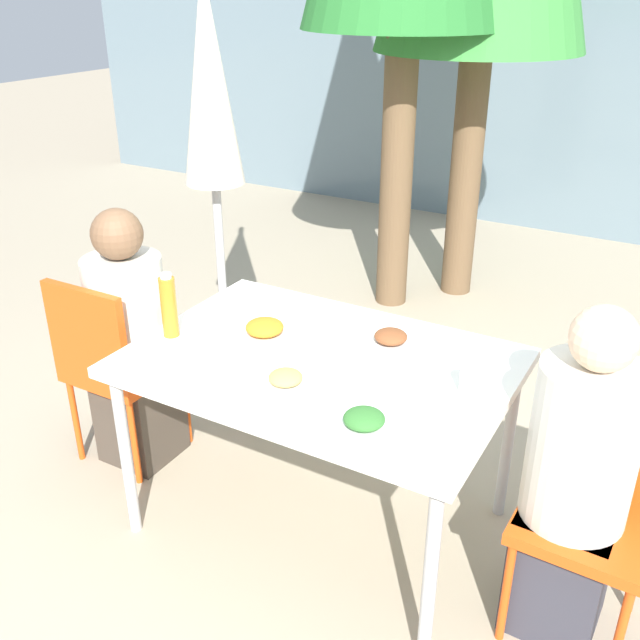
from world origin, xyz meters
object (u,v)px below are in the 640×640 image
at_px(person_left, 132,347).
at_px(chair_right, 596,489).
at_px(closed_umbrella, 211,106).
at_px(drinking_cup, 471,380).
at_px(salad_bowl, 223,383).
at_px(chair_left, 110,359).
at_px(person_right, 575,488).
at_px(bottle, 169,306).

distance_m(person_left, chair_right, 1.88).
height_order(closed_umbrella, drinking_cup, closed_umbrella).
bearing_deg(salad_bowl, chair_right, 19.60).
relative_size(chair_left, person_left, 0.76).
bearing_deg(salad_bowl, closed_umbrella, 127.44).
distance_m(person_right, bottle, 1.52).
height_order(chair_right, bottle, bottle).
distance_m(chair_left, person_left, 0.10).
relative_size(person_right, closed_umbrella, 0.57).
bearing_deg(chair_left, bottle, -5.56).
xyz_separation_m(person_right, drinking_cup, (-0.38, 0.07, 0.24)).
relative_size(person_right, bottle, 4.62).
distance_m(bottle, drinking_cup, 1.13).
bearing_deg(salad_bowl, chair_left, 161.76).
xyz_separation_m(chair_right, closed_umbrella, (-1.99, 0.72, 0.91)).
bearing_deg(chair_right, person_left, 3.50).
bearing_deg(chair_left, chair_right, 3.67).
relative_size(person_left, closed_umbrella, 0.56).
height_order(chair_right, closed_umbrella, closed_umbrella).
bearing_deg(person_right, chair_left, 3.56).
bearing_deg(bottle, chair_left, 174.88).
bearing_deg(drinking_cup, bottle, -171.71).
height_order(chair_left, salad_bowl, chair_left).
bearing_deg(person_right, bottle, 5.38).
distance_m(closed_umbrella, bottle, 1.14).
bearing_deg(drinking_cup, closed_umbrella, 154.97).
height_order(person_left, drinking_cup, person_left).
height_order(closed_umbrella, bottle, closed_umbrella).
distance_m(chair_right, drinking_cup, 0.51).
height_order(chair_right, person_right, person_right).
height_order(drinking_cup, salad_bowl, drinking_cup).
bearing_deg(person_left, drinking_cup, 1.40).
bearing_deg(salad_bowl, person_right, 16.72).
xyz_separation_m(person_right, bottle, (-1.49, -0.09, 0.31)).
bearing_deg(chair_right, person_right, 58.04).
height_order(bottle, salad_bowl, bottle).
bearing_deg(drinking_cup, salad_bowl, -150.85).
xyz_separation_m(chair_left, person_left, (0.05, 0.08, 0.03)).
xyz_separation_m(chair_right, salad_bowl, (-1.13, -0.40, 0.26)).
xyz_separation_m(person_right, salad_bowl, (-1.08, -0.32, 0.22)).
distance_m(closed_umbrella, drinking_cup, 1.83).
distance_m(drinking_cup, salad_bowl, 0.80).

